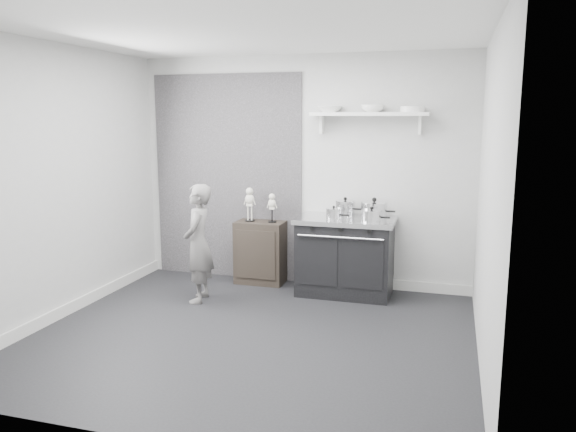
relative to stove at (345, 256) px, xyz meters
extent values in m
plane|color=black|center=(-0.60, -1.48, -0.44)|extent=(4.00, 4.00, 0.00)
cube|color=#B4B4B1|center=(-0.60, 0.32, 0.91)|extent=(4.00, 0.02, 2.70)
cube|color=#B4B4B1|center=(-0.60, -3.28, 0.91)|extent=(4.00, 0.02, 2.70)
cube|color=#B4B4B1|center=(-2.60, -1.48, 0.91)|extent=(0.02, 3.60, 2.70)
cube|color=#B4B4B1|center=(1.40, -1.48, 0.91)|extent=(0.02, 3.60, 2.70)
cube|color=silver|center=(-0.60, -1.48, 2.26)|extent=(4.00, 3.60, 0.02)
cube|color=black|center=(-1.55, 0.31, 0.81)|extent=(1.90, 0.02, 2.50)
cube|color=silver|center=(0.40, 0.30, -0.38)|extent=(2.00, 0.03, 0.12)
cube|color=silver|center=(-2.58, -1.48, -0.38)|extent=(0.03, 3.60, 0.12)
cube|color=white|center=(0.20, 0.19, 1.58)|extent=(1.30, 0.26, 0.04)
cube|color=white|center=(-0.35, 0.26, 1.46)|extent=(0.03, 0.12, 0.20)
cube|color=white|center=(0.75, 0.26, 1.46)|extent=(0.03, 0.12, 0.20)
cube|color=black|center=(0.00, 0.00, -0.03)|extent=(1.03, 0.62, 0.83)
cube|color=silver|center=(0.00, 0.00, 0.41)|extent=(1.10, 0.66, 0.05)
cube|color=black|center=(-0.25, -0.31, -0.01)|extent=(0.43, 0.02, 0.54)
cube|color=black|center=(0.25, -0.31, -0.01)|extent=(0.43, 0.02, 0.54)
cylinder|color=silver|center=(0.00, -0.34, 0.28)|extent=(0.93, 0.02, 0.02)
cylinder|color=black|center=(-0.31, -0.32, 0.36)|extent=(0.04, 0.03, 0.04)
cylinder|color=black|center=(0.00, -0.32, 0.36)|extent=(0.04, 0.03, 0.04)
cylinder|color=black|center=(0.31, -0.32, 0.36)|extent=(0.04, 0.03, 0.04)
cube|color=black|center=(-1.06, 0.13, -0.07)|extent=(0.58, 0.34, 0.75)
imported|color=slate|center=(-1.48, -0.70, 0.20)|extent=(0.39, 0.52, 1.29)
cylinder|color=silver|center=(-0.04, 0.15, 0.51)|extent=(0.22, 0.22, 0.16)
cylinder|color=silver|center=(-0.04, 0.15, 0.60)|extent=(0.23, 0.23, 0.02)
sphere|color=black|center=(-0.04, 0.15, 0.63)|extent=(0.04, 0.04, 0.04)
cylinder|color=black|center=(0.11, 0.15, 0.51)|extent=(0.10, 0.02, 0.02)
cylinder|color=silver|center=(0.30, 0.09, 0.52)|extent=(0.29, 0.29, 0.16)
cylinder|color=silver|center=(0.30, 0.09, 0.61)|extent=(0.30, 0.30, 0.02)
sphere|color=black|center=(0.30, 0.09, 0.64)|extent=(0.05, 0.05, 0.05)
cylinder|color=black|center=(0.48, 0.09, 0.52)|extent=(0.10, 0.02, 0.02)
cylinder|color=silver|center=(0.31, -0.19, 0.49)|extent=(0.21, 0.21, 0.12)
cylinder|color=silver|center=(0.31, -0.19, 0.56)|extent=(0.22, 0.22, 0.02)
sphere|color=black|center=(0.31, -0.19, 0.59)|extent=(0.04, 0.04, 0.04)
cylinder|color=black|center=(0.46, -0.19, 0.49)|extent=(0.10, 0.02, 0.02)
cylinder|color=silver|center=(-0.11, -0.16, 0.49)|extent=(0.16, 0.16, 0.11)
cylinder|color=silver|center=(-0.11, -0.16, 0.56)|extent=(0.17, 0.17, 0.01)
sphere|color=black|center=(-0.11, -0.16, 0.58)|extent=(0.03, 0.03, 0.03)
cylinder|color=black|center=(0.01, -0.16, 0.49)|extent=(0.10, 0.02, 0.02)
imported|color=white|center=(-0.24, 0.19, 1.63)|extent=(0.28, 0.28, 0.07)
imported|color=white|center=(0.24, 0.19, 1.64)|extent=(0.25, 0.25, 0.08)
cylinder|color=white|center=(0.67, 0.19, 1.63)|extent=(0.26, 0.26, 0.06)
camera|label=1|loc=(1.12, -6.09, 1.55)|focal=35.00mm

